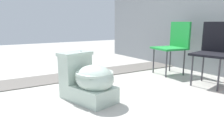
# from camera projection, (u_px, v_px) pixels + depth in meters

# --- Properties ---
(ground_plane) EXTENTS (14.00, 14.00, 0.00)m
(ground_plane) POSITION_uv_depth(u_px,v_px,m) (83.00, 105.00, 2.23)
(ground_plane) COLOR #A8A59E
(gravel_strip) EXTENTS (0.56, 8.00, 0.01)m
(gravel_strip) POSITION_uv_depth(u_px,v_px,m) (80.00, 75.00, 3.48)
(gravel_strip) COLOR #605B56
(gravel_strip) RESTS_ON ground
(toilet) EXTENTS (0.70, 0.52, 0.52)m
(toilet) POSITION_uv_depth(u_px,v_px,m) (88.00, 81.00, 2.32)
(toilet) COLOR #B2C6B7
(toilet) RESTS_ON ground
(folding_chair_left) EXTENTS (0.50, 0.50, 0.83)m
(folding_chair_left) POSITION_uv_depth(u_px,v_px,m) (174.00, 42.00, 3.50)
(folding_chair_left) COLOR #1E8C38
(folding_chair_left) RESTS_ON ground
(folding_chair_middle) EXTENTS (0.53, 0.53, 0.83)m
(folding_chair_middle) POSITION_uv_depth(u_px,v_px,m) (215.00, 47.00, 2.87)
(folding_chair_middle) COLOR black
(folding_chair_middle) RESTS_ON ground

